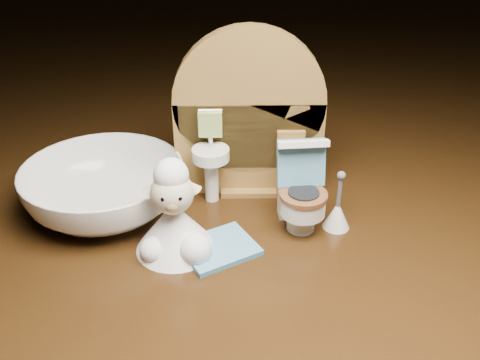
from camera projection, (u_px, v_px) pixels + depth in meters
name	position (u px, v px, depth m)	size (l,w,h in m)	color
backdrop_panel	(248.00, 124.00, 0.46)	(0.13, 0.05, 0.15)	olive
toy_toilet	(301.00, 195.00, 0.43)	(0.04, 0.05, 0.08)	white
bath_mat	(219.00, 248.00, 0.41)	(0.05, 0.05, 0.00)	#518FB0
toilet_brush	(337.00, 213.00, 0.44)	(0.02, 0.02, 0.05)	white
plush_lamb	(175.00, 220.00, 0.40)	(0.06, 0.06, 0.08)	white
ceramic_bowl	(104.00, 189.00, 0.45)	(0.13, 0.13, 0.04)	white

